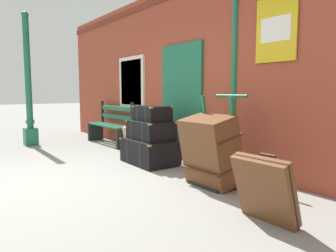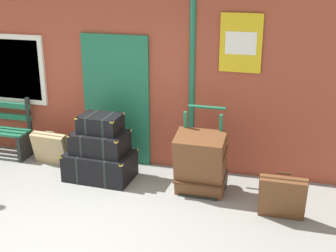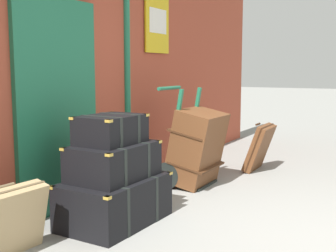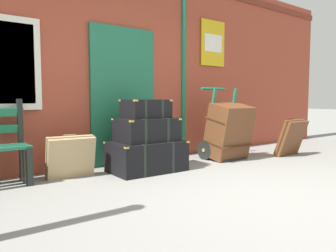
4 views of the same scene
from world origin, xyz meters
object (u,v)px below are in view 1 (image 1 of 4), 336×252
(steamer_trunk_middle, at_px, (151,130))
(suitcase_oxblood, at_px, (134,140))
(steamer_trunk_base, at_px, (150,151))
(porters_trolley, at_px, (220,164))
(large_brown_trunk, at_px, (211,151))
(platform_bench, at_px, (111,125))
(lamp_post, at_px, (29,95))
(steamer_trunk_top, at_px, (152,113))
(suitcase_cream, at_px, (265,190))

(steamer_trunk_middle, xyz_separation_m, suitcase_oxblood, (-1.00, 0.26, -0.31))
(steamer_trunk_base, bearing_deg, steamer_trunk_middle, 52.52)
(porters_trolley, bearing_deg, large_brown_trunk, -90.00)
(platform_bench, bearing_deg, steamer_trunk_base, -10.31)
(lamp_post, distance_m, suitcase_oxblood, 2.82)
(platform_bench, distance_m, steamer_trunk_middle, 2.32)
(steamer_trunk_base, relative_size, steamer_trunk_middle, 1.24)
(steamer_trunk_base, distance_m, steamer_trunk_top, 0.66)
(steamer_trunk_base, relative_size, suitcase_oxblood, 1.68)
(steamer_trunk_top, bearing_deg, suitcase_cream, -12.06)
(steamer_trunk_base, xyz_separation_m, large_brown_trunk, (1.58, -0.10, 0.26))
(steamer_trunk_base, distance_m, porters_trolley, 1.58)
(lamp_post, distance_m, steamer_trunk_base, 3.57)
(porters_trolley, bearing_deg, suitcase_oxblood, 175.59)
(steamer_trunk_middle, height_order, suitcase_cream, steamer_trunk_middle)
(large_brown_trunk, height_order, suitcase_cream, large_brown_trunk)
(lamp_post, bearing_deg, platform_bench, 58.62)
(platform_bench, height_order, steamer_trunk_base, platform_bench)
(platform_bench, bearing_deg, suitcase_oxblood, -6.18)
(steamer_trunk_top, bearing_deg, steamer_trunk_middle, -104.53)
(large_brown_trunk, bearing_deg, platform_bench, 172.46)
(steamer_trunk_top, bearing_deg, steamer_trunk_base, -112.75)
(steamer_trunk_base, xyz_separation_m, suitcase_oxblood, (-0.99, 0.27, 0.06))
(steamer_trunk_base, distance_m, steamer_trunk_middle, 0.37)
(platform_bench, distance_m, suitcase_cream, 5.09)
(steamer_trunk_base, bearing_deg, suitcase_cream, -11.02)
(porters_trolley, bearing_deg, steamer_trunk_top, -178.94)
(porters_trolley, height_order, suitcase_cream, porters_trolley)
(suitcase_cream, xyz_separation_m, suitcase_oxblood, (-3.71, 0.80, -0.06))
(steamer_trunk_middle, distance_m, steamer_trunk_top, 0.29)
(suitcase_cream, height_order, suitcase_oxblood, suitcase_cream)
(lamp_post, relative_size, steamer_trunk_top, 4.87)
(large_brown_trunk, relative_size, suitcase_oxblood, 1.55)
(steamer_trunk_top, distance_m, suitcase_oxblood, 1.19)
(lamp_post, distance_m, large_brown_trunk, 4.98)
(platform_bench, distance_m, porters_trolley, 3.87)
(large_brown_trunk, xyz_separation_m, suitcase_cream, (1.15, -0.43, -0.15))
(lamp_post, xyz_separation_m, steamer_trunk_top, (3.26, 1.22, -0.29))
(platform_bench, relative_size, steamer_trunk_top, 2.56)
(steamer_trunk_middle, relative_size, steamer_trunk_top, 1.33)
(large_brown_trunk, distance_m, suitcase_oxblood, 2.60)
(platform_bench, xyz_separation_m, steamer_trunk_base, (2.27, -0.41, -0.23))
(porters_trolley, bearing_deg, steamer_trunk_middle, -177.76)
(lamp_post, height_order, large_brown_trunk, lamp_post)
(steamer_trunk_middle, height_order, large_brown_trunk, large_brown_trunk)
(steamer_trunk_middle, relative_size, large_brown_trunk, 0.87)
(platform_bench, height_order, suitcase_oxblood, platform_bench)
(suitcase_cream, bearing_deg, suitcase_oxblood, 167.77)
(steamer_trunk_base, height_order, steamer_trunk_middle, steamer_trunk_middle)
(platform_bench, bearing_deg, lamp_post, -121.38)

